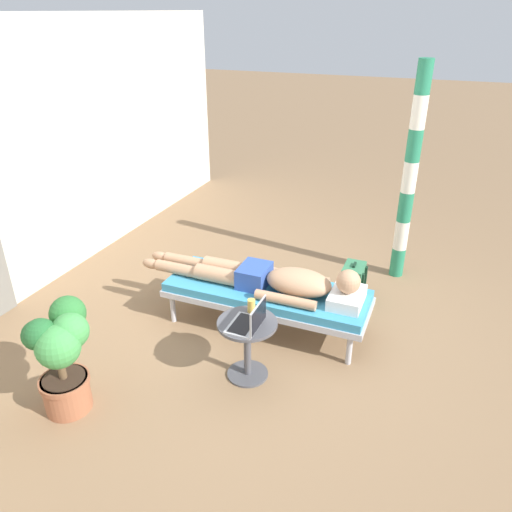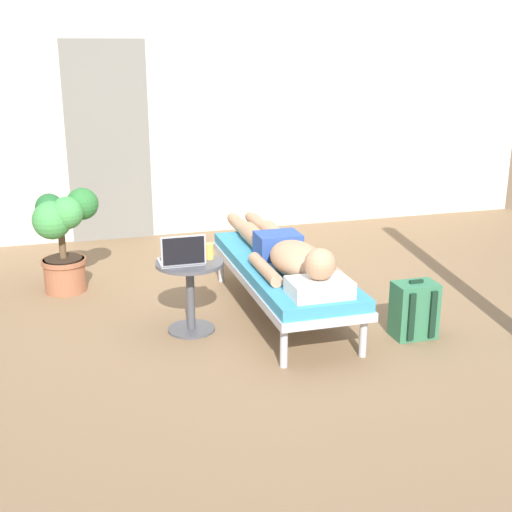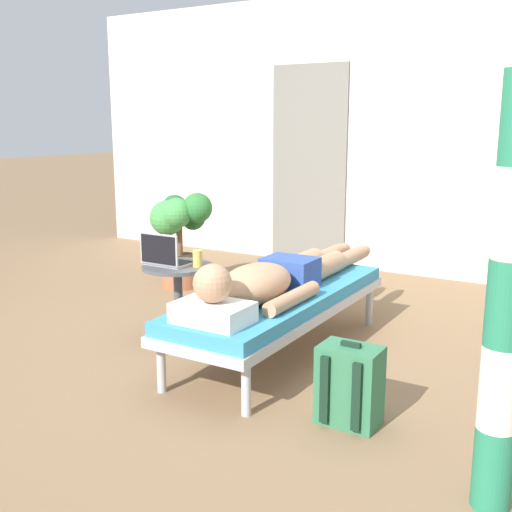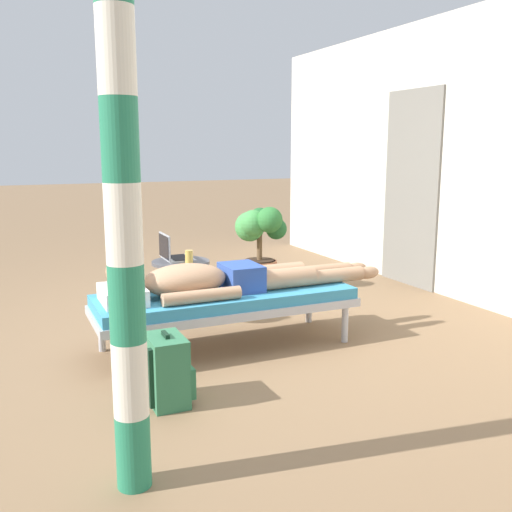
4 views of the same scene
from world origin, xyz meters
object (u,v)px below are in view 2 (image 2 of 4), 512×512
(side_table, at_px, (190,284))
(potted_plant, at_px, (63,231))
(laptop, at_px, (182,257))
(drink_glass, at_px, (209,251))
(person_reclining, at_px, (286,252))
(backpack, at_px, (414,310))
(lounge_chair, at_px, (283,271))

(side_table, relative_size, potted_plant, 0.61)
(side_table, bearing_deg, laptop, -139.48)
(drink_glass, relative_size, potted_plant, 0.13)
(side_table, distance_m, laptop, 0.24)
(person_reclining, xyz_separation_m, side_table, (-0.73, -0.05, -0.16))
(person_reclining, height_order, backpack, person_reclining)
(person_reclining, height_order, laptop, laptop)
(person_reclining, xyz_separation_m, backpack, (0.76, -0.59, -0.32))
(laptop, bearing_deg, backpack, -17.52)
(person_reclining, relative_size, potted_plant, 2.52)
(lounge_chair, distance_m, potted_plant, 1.86)
(laptop, distance_m, backpack, 1.67)
(lounge_chair, distance_m, drink_glass, 0.63)
(lounge_chair, height_order, drink_glass, drink_glass)
(person_reclining, height_order, drink_glass, person_reclining)
(person_reclining, height_order, potted_plant, potted_plant)
(side_table, relative_size, backpack, 1.23)
(lounge_chair, distance_m, backpack, 1.01)
(backpack, distance_m, potted_plant, 2.87)
(laptop, bearing_deg, potted_plant, 124.05)
(lounge_chair, bearing_deg, backpack, -40.92)
(lounge_chair, height_order, side_table, side_table)
(drink_glass, xyz_separation_m, backpack, (1.34, -0.57, -0.38))
(side_table, xyz_separation_m, potted_plant, (-0.84, 1.10, 0.16))
(backpack, bearing_deg, drink_glass, 157.06)
(drink_glass, distance_m, potted_plant, 1.46)
(laptop, height_order, backpack, laptop)
(backpack, bearing_deg, laptop, 162.48)
(side_table, bearing_deg, drink_glass, 9.92)
(backpack, bearing_deg, person_reclining, 142.09)
(laptop, bearing_deg, lounge_chair, 11.84)
(drink_glass, bearing_deg, laptop, -159.74)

